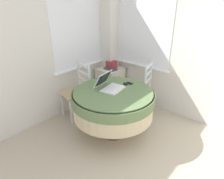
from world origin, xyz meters
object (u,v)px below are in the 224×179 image
at_px(cell_phone, 129,83).
at_px(dining_chair_near_right_window, 139,88).
at_px(storage_box, 112,64).
at_px(dining_chair_near_back_window, 78,92).
at_px(round_dining_table, 113,102).
at_px(corner_cabinet, 110,83).
at_px(laptop, 110,85).
at_px(computer_mouse, 125,84).
at_px(book_on_cabinet, 111,69).

distance_m(cell_phone, dining_chair_near_right_window, 0.56).
bearing_deg(storage_box, cell_phone, -124.02).
bearing_deg(dining_chair_near_back_window, dining_chair_near_right_window, -42.24).
distance_m(round_dining_table, cell_phone, 0.41).
distance_m(corner_cabinet, storage_box, 0.39).
xyz_separation_m(laptop, cell_phone, (0.34, -0.11, -0.04)).
height_order(round_dining_table, dining_chair_near_right_window, dining_chair_near_right_window).
bearing_deg(cell_phone, computer_mouse, 174.35).
bearing_deg(corner_cabinet, cell_phone, -122.42).
relative_size(corner_cabinet, storage_box, 3.87).
xyz_separation_m(computer_mouse, book_on_cabinet, (0.59, 0.81, -0.10)).
relative_size(laptop, corner_cabinet, 0.63).
bearing_deg(round_dining_table, dining_chair_near_right_window, 6.70).
xyz_separation_m(round_dining_table, storage_box, (0.96, 0.86, 0.15)).
height_order(round_dining_table, dining_chair_near_back_window, dining_chair_near_back_window).
relative_size(laptop, book_on_cabinet, 1.63).
bearing_deg(cell_phone, dining_chair_near_back_window, 111.94).
xyz_separation_m(dining_chair_near_right_window, book_on_cabinet, (0.03, 0.71, 0.20)).
height_order(cell_phone, dining_chair_near_right_window, dining_chair_near_right_window).
bearing_deg(corner_cabinet, storage_box, -13.72).
bearing_deg(dining_chair_near_right_window, corner_cabinet, 83.55).
bearing_deg(corner_cabinet, round_dining_table, -137.07).
xyz_separation_m(corner_cabinet, storage_box, (0.03, -0.01, 0.39)).
bearing_deg(laptop, round_dining_table, -111.17).
bearing_deg(book_on_cabinet, corner_cabinet, 46.66).
bearing_deg(round_dining_table, computer_mouse, -0.24).
bearing_deg(dining_chair_near_back_window, storage_box, 1.50).
relative_size(cell_phone, book_on_cabinet, 0.46).
distance_m(corner_cabinet, book_on_cabinet, 0.34).
bearing_deg(book_on_cabinet, computer_mouse, -126.11).
height_order(computer_mouse, book_on_cabinet, computer_mouse).
distance_m(cell_phone, storage_box, 1.05).
distance_m(cell_phone, dining_chair_near_back_window, 0.96).
relative_size(round_dining_table, cell_phone, 10.38).
bearing_deg(dining_chair_near_back_window, laptop, -89.58).
bearing_deg(book_on_cabinet, laptop, -139.87).
relative_size(round_dining_table, storage_box, 7.19).
xyz_separation_m(cell_phone, corner_cabinet, (0.56, 0.88, -0.42)).
bearing_deg(computer_mouse, storage_box, 51.87).
height_order(dining_chair_near_back_window, storage_box, dining_chair_near_back_window).
height_order(round_dining_table, computer_mouse, computer_mouse).
xyz_separation_m(cell_phone, storage_box, (0.59, 0.87, -0.02)).
relative_size(dining_chair_near_back_window, book_on_cabinet, 3.83).
height_order(laptop, storage_box, laptop).
relative_size(laptop, storage_box, 2.44).
height_order(round_dining_table, storage_box, storage_box).
relative_size(round_dining_table, corner_cabinet, 1.86).
relative_size(computer_mouse, corner_cabinet, 0.13).
xyz_separation_m(cell_phone, dining_chair_near_back_window, (-0.34, 0.85, -0.29)).
bearing_deg(computer_mouse, corner_cabinet, 53.36).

